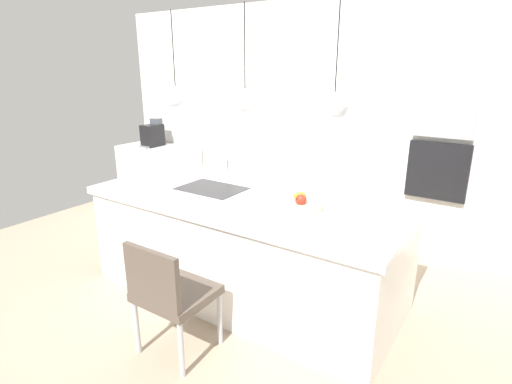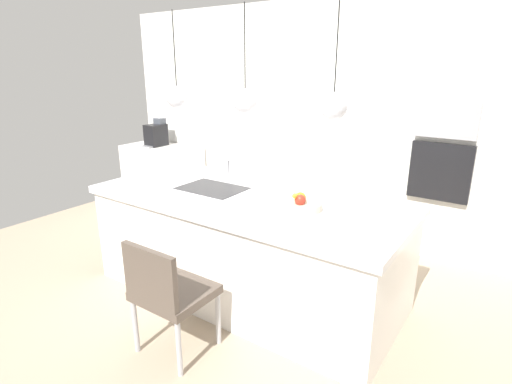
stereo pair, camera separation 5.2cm
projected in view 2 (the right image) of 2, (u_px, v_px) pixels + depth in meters
floor at (247, 291)px, 3.56m from camera, size 6.60×6.60×0.00m
back_wall at (333, 123)px, 4.47m from camera, size 6.00×0.10×2.60m
kitchen_island at (246, 245)px, 3.43m from camera, size 2.63×1.14×0.89m
sink_basin at (212, 189)px, 3.49m from camera, size 0.56×0.40×0.02m
faucet at (227, 167)px, 3.62m from camera, size 0.02×0.17×0.22m
fruit_bowl at (301, 204)px, 2.96m from camera, size 0.30×0.30×0.16m
side_counter at (163, 175)px, 5.74m from camera, size 1.10×0.60×0.83m
coffee_machine at (156, 134)px, 5.62m from camera, size 0.20×0.35×0.38m
microwave at (448, 120)px, 3.74m from camera, size 0.54×0.08×0.34m
oven at (440, 172)px, 3.89m from camera, size 0.56×0.08×0.56m
chair_near at (168, 291)px, 2.66m from camera, size 0.48×0.45×0.84m
pendant_light_left at (177, 97)px, 3.46m from camera, size 0.19×0.19×0.79m
pendant_light_center at (245, 101)px, 3.07m from camera, size 0.19×0.19×0.79m
pendant_light_right at (334, 106)px, 2.67m from camera, size 0.19×0.19×0.79m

